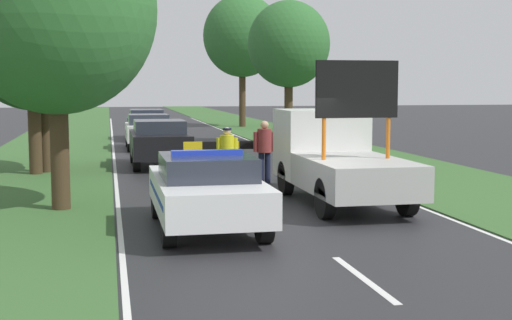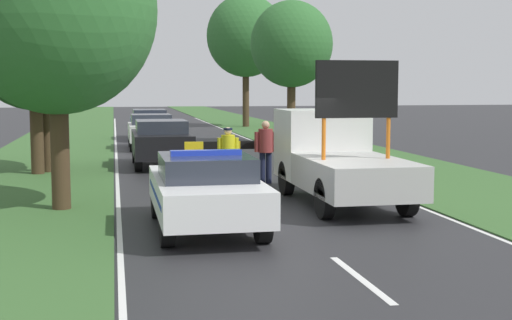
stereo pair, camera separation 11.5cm
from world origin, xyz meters
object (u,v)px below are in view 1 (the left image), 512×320
Objects in this scene: roadside_tree_near_right at (41,21)px; roadside_tree_mid_left at (242,36)px; police_officer at (227,152)px; traffic_cone_behind_barrier at (195,186)px; roadside_tree_near_left at (56,9)px; traffic_cone_near_police at (224,187)px; pedestrian_civilian at (264,147)px; roadside_tree_mid_right at (289,45)px; queued_car_sedan_black at (159,142)px; traffic_cone_near_truck at (162,174)px; police_car at (206,190)px; queued_car_hatch_blue at (146,124)px; traffic_cone_centre_front at (244,166)px; roadside_tree_far_left at (32,43)px; work_truck at (335,157)px; queued_car_van_white at (148,130)px; road_barrier at (239,148)px.

roadside_tree_mid_left is (10.76, 23.48, 1.26)m from roadside_tree_near_right.
police_officer reaches higher than traffic_cone_behind_barrier.
roadside_tree_near_left is 32.23m from roadside_tree_mid_left.
roadside_tree_mid_left is at bearing 78.52° from traffic_cone_near_police.
pedestrian_civilian is 13.96m from roadside_tree_mid_right.
queued_car_sedan_black is at bearing 71.46° from roadside_tree_near_left.
roadside_tree_near_left is at bearing -121.72° from traffic_cone_near_truck.
roadside_tree_near_left is at bearing -165.79° from traffic_cone_behind_barrier.
police_car reaches higher than queued_car_hatch_blue.
pedestrian_civilian is at bearing -141.21° from police_officer.
traffic_cone_centre_front is at bearing 126.46° from queued_car_sedan_black.
queued_car_hatch_blue is at bearing -125.23° from roadside_tree_mid_left.
police_car is 7.01× the size of traffic_cone_centre_front.
roadside_tree_near_right is at bearing 138.48° from traffic_cone_near_truck.
traffic_cone_centre_front is 0.11× the size of roadside_tree_far_left.
queued_car_sedan_black is 9.35m from roadside_tree_near_left.
roadside_tree_mid_right is at bearing 95.80° from pedestrian_civilian.
roadside_tree_near_right is at bearing -138.50° from roadside_tree_mid_right.
traffic_cone_centre_front is 26.68m from roadside_tree_mid_left.
work_truck is at bearing -44.78° from roadside_tree_near_right.
queued_car_hatch_blue is at bearing 120.76° from pedestrian_civilian.
police_car is 8.11m from traffic_cone_centre_front.
queued_car_van_white is at bearing -170.72° from roadside_tree_mid_right.
traffic_cone_near_police is at bearing -24.22° from work_truck.
queued_car_hatch_blue is 13.01m from roadside_tree_mid_left.
queued_car_van_white is at bearing 91.25° from traffic_cone_behind_barrier.
traffic_cone_near_truck is at bearing 175.44° from road_barrier.
pedestrian_civilian reaches higher than traffic_cone_near_truck.
roadside_tree_far_left reaches higher than police_car.
roadside_tree_mid_left reaches higher than pedestrian_civilian.
roadside_tree_far_left reaches higher than traffic_cone_near_truck.
police_officer is 14.83m from roadside_tree_mid_right.
roadside_tree_far_left is at bearing 125.64° from traffic_cone_behind_barrier.
road_barrier is 0.37× the size of roadside_tree_mid_left.
work_truck is 3.59m from police_officer.
work_truck is at bearing -26.82° from traffic_cone_near_police.
road_barrier is 1.40m from traffic_cone_centre_front.
roadside_tree_far_left is (-3.94, -8.47, 3.24)m from queued_car_van_white.
queued_car_van_white is at bearing -114.59° from roadside_tree_mid_left.
road_barrier is 13.75m from roadside_tree_mid_right.
police_officer is 0.35× the size of queued_car_hatch_blue.
pedestrian_civilian reaches higher than road_barrier.
police_car reaches higher than traffic_cone_near_truck.
traffic_cone_centre_front is 16.04m from queued_car_hatch_blue.
traffic_cone_near_police is 8.87m from roadside_tree_near_right.
police_car is 2.78× the size of police_officer.
roadside_tree_near_right reaches higher than queued_car_hatch_blue.
roadside_tree_far_left reaches higher than traffic_cone_near_police.
roadside_tree_near_left is (-2.75, -8.20, 3.55)m from queued_car_sedan_black.
roadside_tree_near_right is at bearing 121.98° from traffic_cone_behind_barrier.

